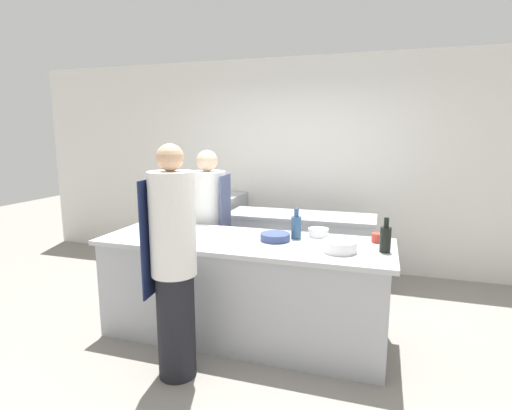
% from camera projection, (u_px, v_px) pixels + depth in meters
% --- Properties ---
extents(ground_plane, '(16.00, 16.00, 0.00)m').
position_uv_depth(ground_plane, '(245.00, 334.00, 3.66)').
color(ground_plane, gray).
extents(wall_back, '(8.00, 0.06, 2.80)m').
position_uv_depth(wall_back, '(295.00, 164.00, 5.41)').
color(wall_back, silver).
rests_on(wall_back, ground_plane).
extents(prep_counter, '(2.56, 0.89, 0.89)m').
position_uv_depth(prep_counter, '(244.00, 288.00, 3.58)').
color(prep_counter, '#A8AAAF').
rests_on(prep_counter, ground_plane).
extents(pass_counter, '(1.69, 0.60, 0.89)m').
position_uv_depth(pass_counter, '(300.00, 251.00, 4.68)').
color(pass_counter, '#A8AAAF').
rests_on(pass_counter, ground_plane).
extents(oven_range, '(0.90, 0.66, 1.00)m').
position_uv_depth(oven_range, '(209.00, 229.00, 5.55)').
color(oven_range, '#A8AAAF').
rests_on(oven_range, ground_plane).
extents(chef_at_prep_near, '(0.36, 0.34, 1.74)m').
position_uv_depth(chef_at_prep_near, '(174.00, 264.00, 2.89)').
color(chef_at_prep_near, black).
rests_on(chef_at_prep_near, ground_plane).
extents(chef_at_stove, '(0.42, 0.40, 1.64)m').
position_uv_depth(chef_at_stove, '(209.00, 226.00, 4.37)').
color(chef_at_stove, black).
rests_on(chef_at_stove, ground_plane).
extents(bottle_olive_oil, '(0.07, 0.07, 0.22)m').
position_uv_depth(bottle_olive_oil, '(145.00, 220.00, 3.88)').
color(bottle_olive_oil, '#5B2319').
rests_on(bottle_olive_oil, prep_counter).
extents(bottle_vinegar, '(0.09, 0.09, 0.28)m').
position_uv_depth(bottle_vinegar, '(385.00, 238.00, 3.12)').
color(bottle_vinegar, black).
rests_on(bottle_vinegar, prep_counter).
extents(bottle_wine, '(0.09, 0.09, 0.27)m').
position_uv_depth(bottle_wine, '(296.00, 227.00, 3.53)').
color(bottle_wine, '#2D5175').
rests_on(bottle_wine, prep_counter).
extents(bottle_cooking_oil, '(0.08, 0.08, 0.30)m').
position_uv_depth(bottle_cooking_oil, '(149.00, 223.00, 3.63)').
color(bottle_cooking_oil, '#19471E').
rests_on(bottle_cooking_oil, prep_counter).
extents(bowl_mixing_large, '(0.18, 0.18, 0.07)m').
position_uv_depth(bowl_mixing_large, '(318.00, 232.00, 3.61)').
color(bowl_mixing_large, white).
rests_on(bowl_mixing_large, prep_counter).
extents(bowl_prep_small, '(0.27, 0.27, 0.09)m').
position_uv_depth(bowl_prep_small, '(339.00, 246.00, 3.14)').
color(bowl_prep_small, white).
rests_on(bowl_prep_small, prep_counter).
extents(bowl_ceramic_blue, '(0.26, 0.26, 0.06)m').
position_uv_depth(bowl_ceramic_blue, '(275.00, 237.00, 3.47)').
color(bowl_ceramic_blue, navy).
rests_on(bowl_ceramic_blue, prep_counter).
extents(bowl_wooden_salad, '(0.20, 0.20, 0.06)m').
position_uv_depth(bowl_wooden_salad, '(158.00, 222.00, 4.08)').
color(bowl_wooden_salad, '#B7BABC').
rests_on(bowl_wooden_salad, prep_counter).
extents(cup, '(0.09, 0.09, 0.08)m').
position_uv_depth(cup, '(377.00, 238.00, 3.41)').
color(cup, '#B2382D').
rests_on(cup, prep_counter).
extents(cutting_board, '(0.31, 0.20, 0.01)m').
position_uv_depth(cutting_board, '(212.00, 239.00, 3.49)').
color(cutting_board, white).
rests_on(cutting_board, prep_counter).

